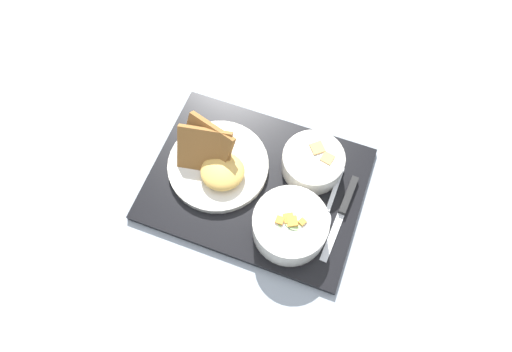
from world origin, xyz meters
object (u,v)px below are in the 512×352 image
(bowl_salad, at_px, (290,225))
(plate_main, at_px, (216,163))
(bowl_soup, at_px, (313,162))
(spoon, at_px, (327,213))
(knife, at_px, (345,204))

(bowl_salad, distance_m, plate_main, 0.20)
(bowl_salad, xyz_separation_m, bowl_soup, (-0.01, -0.15, -0.00))
(bowl_soup, relative_size, spoon, 0.80)
(knife, xyz_separation_m, spoon, (0.03, 0.03, -0.00))
(bowl_soup, relative_size, knife, 0.67)
(plate_main, xyz_separation_m, spoon, (-0.24, 0.03, -0.02))
(plate_main, relative_size, knife, 1.11)
(bowl_salad, distance_m, bowl_soup, 0.15)
(bowl_soup, bearing_deg, knife, 143.45)
(knife, height_order, spoon, knife)
(bowl_salad, relative_size, knife, 0.76)
(bowl_soup, height_order, spoon, bowl_soup)
(plate_main, bearing_deg, bowl_salad, 153.38)
(bowl_soup, relative_size, plate_main, 0.60)
(spoon, bearing_deg, bowl_salad, -43.50)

